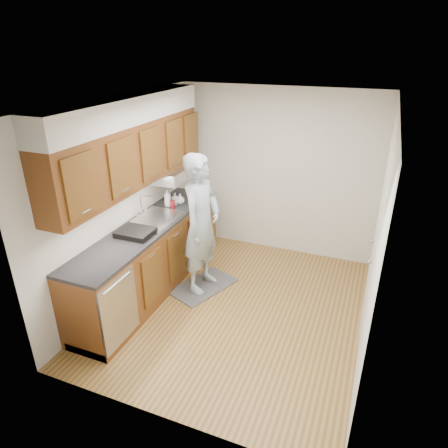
% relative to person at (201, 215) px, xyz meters
% --- Properties ---
extents(floor, '(3.50, 3.50, 0.00)m').
position_rel_person_xyz_m(floor, '(0.57, -0.28, -1.06)').
color(floor, olive).
rests_on(floor, ground).
extents(ceiling, '(3.50, 3.50, 0.00)m').
position_rel_person_xyz_m(ceiling, '(0.57, -0.28, 1.44)').
color(ceiling, white).
rests_on(ceiling, wall_left).
extents(wall_left, '(0.02, 3.50, 2.50)m').
position_rel_person_xyz_m(wall_left, '(-0.93, -0.28, 0.19)').
color(wall_left, beige).
rests_on(wall_left, floor).
extents(wall_right, '(0.02, 3.50, 2.50)m').
position_rel_person_xyz_m(wall_right, '(2.07, -0.28, 0.19)').
color(wall_right, beige).
rests_on(wall_right, floor).
extents(wall_back, '(3.00, 0.02, 2.50)m').
position_rel_person_xyz_m(wall_back, '(0.57, 1.47, 0.19)').
color(wall_back, beige).
rests_on(wall_back, floor).
extents(counter, '(0.64, 2.80, 1.30)m').
position_rel_person_xyz_m(counter, '(-0.63, -0.28, -0.57)').
color(counter, brown).
rests_on(counter, floor).
extents(upper_cabinets, '(0.47, 2.80, 1.21)m').
position_rel_person_xyz_m(upper_cabinets, '(-0.76, -0.24, 0.89)').
color(upper_cabinets, brown).
rests_on(upper_cabinets, wall_left).
extents(closet_door, '(0.02, 1.22, 2.05)m').
position_rel_person_xyz_m(closet_door, '(2.06, 0.02, -0.03)').
color(closet_door, white).
rests_on(closet_door, wall_right).
extents(floor_mat, '(0.81, 1.02, 0.02)m').
position_rel_person_xyz_m(floor_mat, '(0.00, 0.00, -1.05)').
color(floor_mat, slate).
rests_on(floor_mat, floor).
extents(person, '(0.55, 0.78, 2.08)m').
position_rel_person_xyz_m(person, '(0.00, 0.00, 0.00)').
color(person, '#96AAB7').
rests_on(person, floor_mat).
extents(soap_bottle_a, '(0.14, 0.14, 0.26)m').
position_rel_person_xyz_m(soap_bottle_a, '(-0.68, 0.37, 0.01)').
color(soap_bottle_a, silver).
rests_on(soap_bottle_a, counter).
extents(soap_bottle_b, '(0.09, 0.09, 0.17)m').
position_rel_person_xyz_m(soap_bottle_b, '(-0.62, 0.47, -0.03)').
color(soap_bottle_b, silver).
rests_on(soap_bottle_b, counter).
extents(soap_bottle_c, '(0.17, 0.17, 0.15)m').
position_rel_person_xyz_m(soap_bottle_c, '(-0.57, 0.52, -0.04)').
color(soap_bottle_c, silver).
rests_on(soap_bottle_c, counter).
extents(soda_can, '(0.08, 0.08, 0.11)m').
position_rel_person_xyz_m(soda_can, '(-0.59, 0.34, -0.06)').
color(soda_can, red).
rests_on(soda_can, counter).
extents(dish_rack, '(0.42, 0.35, 0.07)m').
position_rel_person_xyz_m(dish_rack, '(-0.60, -0.57, -0.09)').
color(dish_rack, black).
rests_on(dish_rack, counter).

